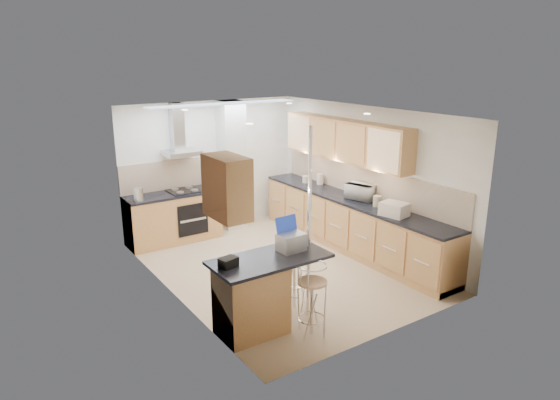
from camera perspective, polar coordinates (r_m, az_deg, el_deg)
ground at (r=8.18m, az=0.01°, el=-7.69°), size 4.80×4.80×0.00m
room_shell at (r=8.16m, az=0.43°, el=3.67°), size 3.64×4.84×2.51m
right_counter at (r=8.88m, az=8.08°, el=-2.70°), size 0.63×4.40×0.92m
back_counter at (r=9.35m, az=-12.09°, el=-1.92°), size 1.70×0.63×0.92m
peninsula at (r=6.32m, az=-1.15°, el=-10.49°), size 1.47×0.72×0.94m
microwave at (r=8.70m, az=9.28°, el=0.96°), size 0.45×0.56×0.27m
laptop at (r=6.30m, az=1.28°, el=-4.83°), size 0.34×0.26×0.23m
bag at (r=5.88m, az=-5.92°, el=-7.09°), size 0.24×0.19×0.11m
bar_stool_near at (r=6.18m, az=3.68°, el=-11.29°), size 0.38×0.38×0.93m
bar_stool_end at (r=6.79m, az=1.64°, el=-8.58°), size 0.50×0.50×0.93m
jar_a at (r=9.63m, az=4.59°, el=2.39°), size 0.13×0.13×0.20m
jar_b at (r=9.74m, az=2.90°, el=2.38°), size 0.15×0.15×0.14m
jar_c at (r=8.35m, az=11.04°, el=-0.13°), size 0.18×0.18×0.18m
jar_d at (r=8.20m, az=13.63°, el=-0.74°), size 0.12×0.12×0.14m
bread_bin at (r=7.91m, az=12.93°, el=-1.04°), size 0.39×0.45×0.21m
kettle at (r=8.82m, az=-15.87°, el=0.61°), size 0.16×0.16×0.23m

